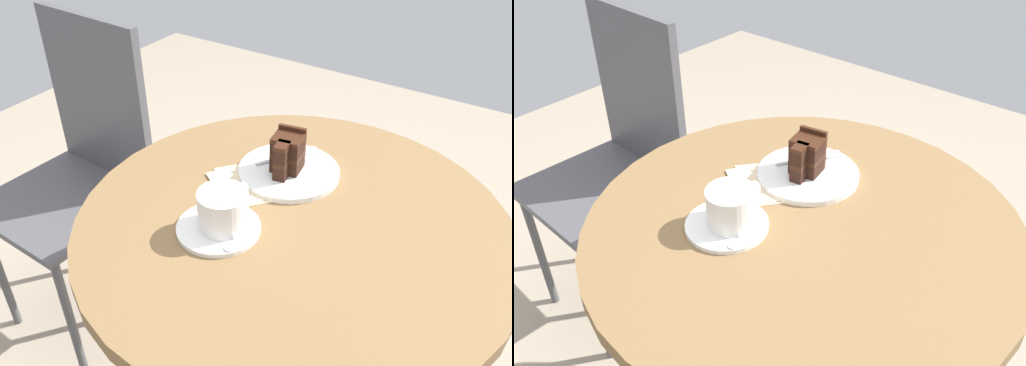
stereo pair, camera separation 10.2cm
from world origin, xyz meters
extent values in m
cylinder|color=brown|center=(0.00, 0.00, 0.71)|extent=(0.81, 0.81, 0.03)
cylinder|color=silver|center=(0.00, 0.00, 0.35)|extent=(0.07, 0.07, 0.67)
cylinder|color=white|center=(-0.10, 0.09, 0.73)|extent=(0.15, 0.15, 0.01)
cylinder|color=white|center=(-0.10, 0.09, 0.77)|extent=(0.09, 0.09, 0.07)
cylinder|color=beige|center=(-0.10, 0.09, 0.80)|extent=(0.08, 0.08, 0.00)
torus|color=white|center=(-0.05, 0.09, 0.77)|extent=(0.05, 0.01, 0.05)
cube|color=silver|center=(-0.10, 0.05, 0.74)|extent=(0.08, 0.02, 0.00)
ellipsoid|color=silver|center=(-0.14, 0.04, 0.74)|extent=(0.02, 0.02, 0.00)
cylinder|color=white|center=(0.12, 0.08, 0.73)|extent=(0.21, 0.21, 0.01)
cube|color=black|center=(0.12, 0.08, 0.75)|extent=(0.06, 0.07, 0.03)
cube|color=black|center=(0.09, 0.08, 0.75)|extent=(0.04, 0.03, 0.03)
cube|color=#381C0F|center=(0.12, 0.08, 0.77)|extent=(0.06, 0.07, 0.01)
cube|color=#381C0F|center=(0.09, 0.08, 0.77)|extent=(0.04, 0.03, 0.01)
cube|color=black|center=(0.12, 0.08, 0.79)|extent=(0.06, 0.07, 0.03)
cube|color=black|center=(0.09, 0.08, 0.79)|extent=(0.04, 0.03, 0.03)
cube|color=#381C0F|center=(0.12, 0.08, 0.81)|extent=(0.06, 0.07, 0.01)
cube|color=#381C0F|center=(0.09, 0.08, 0.81)|extent=(0.04, 0.03, 0.01)
cube|color=#381C0F|center=(0.14, 0.09, 0.78)|extent=(0.02, 0.06, 0.09)
cube|color=silver|center=(0.14, 0.11, 0.74)|extent=(0.10, 0.07, 0.00)
cube|color=silver|center=(0.20, 0.07, 0.74)|extent=(0.04, 0.04, 0.00)
cube|color=beige|center=(0.06, 0.12, 0.73)|extent=(0.21, 0.21, 0.00)
cube|color=beige|center=(0.04, 0.13, 0.73)|extent=(0.19, 0.19, 0.00)
cylinder|color=#4C4C51|center=(-0.13, 0.90, 0.22)|extent=(0.02, 0.02, 0.44)
cylinder|color=#4C4C51|center=(-0.15, 0.58, 0.22)|extent=(0.02, 0.02, 0.44)
cylinder|color=#4C4C51|center=(0.19, 0.88, 0.22)|extent=(0.02, 0.02, 0.44)
cylinder|color=#4C4C51|center=(0.17, 0.56, 0.22)|extent=(0.02, 0.02, 0.44)
cube|color=#4C4C51|center=(0.02, 0.73, 0.45)|extent=(0.40, 0.40, 0.02)
cube|color=#4C4C51|center=(0.19, 0.72, 0.70)|extent=(0.04, 0.36, 0.46)
camera|label=1|loc=(-0.70, -0.37, 1.35)|focal=38.00mm
camera|label=2|loc=(-0.63, -0.45, 1.35)|focal=38.00mm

